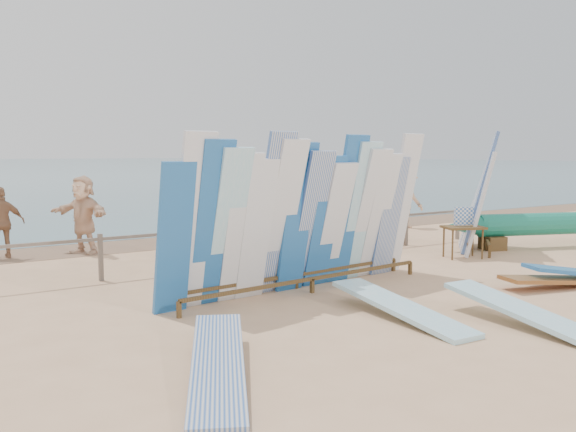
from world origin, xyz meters
TOP-DOWN VIEW (x-y plane):
  - ground at (0.00, 0.00)m, footprint 160.00×160.00m
  - wet_sand_strip at (0.00, 7.20)m, footprint 40.00×2.60m
  - fence at (0.00, 3.00)m, footprint 12.08×0.08m
  - main_surfboard_rack at (-1.28, 0.18)m, footprint 5.62×1.10m
  - side_surfboard_rack at (4.88, 1.42)m, footprint 2.38×2.23m
  - outrigger_canoe at (6.91, 0.66)m, footprint 6.11×2.73m
  - vendor_table at (3.71, 0.87)m, footprint 1.07×0.93m
  - flat_board_b at (0.00, -3.40)m, footprint 0.75×2.72m
  - flat_board_c at (2.91, -2.24)m, footprint 2.75×1.29m
  - flat_board_e at (-4.48, -2.74)m, footprint 1.74×2.65m
  - flat_board_a at (-1.13, -2.07)m, footprint 0.70×2.72m
  - beach_chair_left at (0.07, 3.83)m, footprint 0.71×0.72m
  - beach_chair_right at (1.47, 3.75)m, footprint 0.72×0.74m
  - stroller at (2.90, 4.17)m, footprint 0.66×0.87m
  - beachgoer_11 at (-3.39, 6.38)m, footprint 1.30×1.81m
  - beachgoer_extra_1 at (-5.13, 6.69)m, footprint 1.00×0.50m
  - beachgoer_7 at (3.52, 5.73)m, footprint 0.74×0.76m
  - beachgoer_9 at (4.07, 5.70)m, footprint 0.48×1.03m
  - beachgoer_4 at (-1.65, 4.96)m, footprint 0.41×0.92m
  - beachgoer_3 at (-0.55, 4.84)m, footprint 1.29×1.06m
  - beachgoer_6 at (2.40, 4.95)m, footprint 0.59×0.87m
  - beachgoer_5 at (1.16, 6.96)m, footprint 1.67×0.90m
  - beachgoer_extra_0 at (6.76, 5.77)m, footprint 0.61×1.25m
  - beachgoer_8 at (3.66, 3.83)m, footprint 0.97×0.65m

SIDE VIEW (x-z plane):
  - ground at x=0.00m, z-range 0.00..0.00m
  - wet_sand_strip at x=0.00m, z-range -0.01..0.01m
  - flat_board_b at x=0.00m, z-range -0.20..0.20m
  - flat_board_c at x=2.91m, z-range -0.13..0.13m
  - flat_board_e at x=-4.48m, z-range -0.17..0.17m
  - flat_board_a at x=-1.13m, z-range -0.17..0.17m
  - beach_chair_right at x=1.47m, z-range -0.19..0.72m
  - beach_chair_left at x=0.07m, z-range -0.20..0.76m
  - vendor_table at x=3.71m, z-range -0.20..0.99m
  - stroller at x=2.90m, z-range -0.11..0.99m
  - outrigger_canoe at x=6.91m, z-range 0.13..1.03m
  - fence at x=0.00m, z-range 0.18..1.08m
  - beachgoer_9 at x=4.07m, z-range 0.00..1.56m
  - beachgoer_4 at x=-1.65m, z-range 0.00..1.57m
  - beachgoer_6 at x=2.40m, z-range 0.00..1.63m
  - beachgoer_extra_1 at x=-5.13m, z-range 0.00..1.65m
  - beachgoer_5 at x=1.16m, z-range 0.00..1.72m
  - beachgoer_8 at x=3.66m, z-range 0.00..1.83m
  - beachgoer_3 at x=-0.55m, z-range 0.00..1.87m
  - beachgoer_extra_0 at x=6.76m, z-range 0.00..1.87m
  - beachgoer_7 at x=3.52m, z-range 0.00..1.87m
  - beachgoer_11 at x=-3.39m, z-range 0.00..1.89m
  - main_surfboard_rack at x=-1.28m, z-range -0.15..2.65m
  - side_surfboard_rack at x=4.88m, z-range -0.14..2.78m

